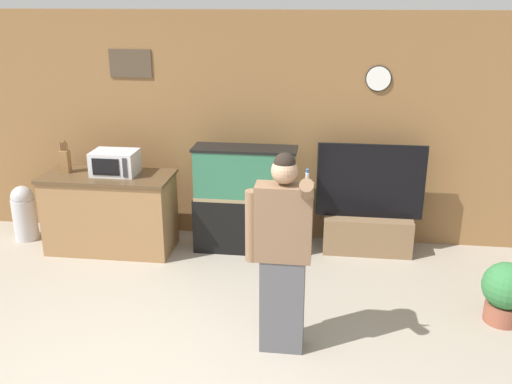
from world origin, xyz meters
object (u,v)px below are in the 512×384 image
(trash_bin, at_px, (24,212))
(person_standing, at_px, (282,252))
(counter_island, at_px, (111,212))
(potted_plant, at_px, (506,291))
(tv_on_stand, at_px, (368,221))
(knife_block, at_px, (65,160))
(microwave, at_px, (115,163))
(aquarium_on_stand, at_px, (245,200))

(trash_bin, bearing_deg, person_standing, -29.69)
(trash_bin, bearing_deg, counter_island, -6.89)
(potted_plant, relative_size, trash_bin, 0.86)
(potted_plant, xyz_separation_m, trash_bin, (-5.10, 1.17, 0.03))
(counter_island, height_order, tv_on_stand, tv_on_stand)
(knife_block, distance_m, person_standing, 3.08)
(knife_block, distance_m, potted_plant, 4.65)
(potted_plant, height_order, trash_bin, trash_bin)
(tv_on_stand, bearing_deg, microwave, -174.22)
(counter_island, distance_m, microwave, 0.58)
(counter_island, xyz_separation_m, knife_block, (-0.49, 0.03, 0.58))
(aquarium_on_stand, distance_m, tv_on_stand, 1.39)
(trash_bin, bearing_deg, tv_on_stand, 2.61)
(knife_block, distance_m, aquarium_on_stand, 2.04)
(counter_island, distance_m, knife_block, 0.76)
(knife_block, relative_size, person_standing, 0.21)
(knife_block, height_order, aquarium_on_stand, knife_block)
(aquarium_on_stand, distance_m, trash_bin, 2.63)
(aquarium_on_stand, relative_size, person_standing, 0.72)
(counter_island, xyz_separation_m, person_standing, (2.07, -1.68, 0.42))
(person_standing, distance_m, potted_plant, 2.10)
(knife_block, xyz_separation_m, potted_plant, (4.47, -1.07, -0.72))
(counter_island, relative_size, microwave, 2.95)
(counter_island, relative_size, knife_block, 4.03)
(microwave, height_order, potted_plant, microwave)
(knife_block, bearing_deg, tv_on_stand, 4.84)
(potted_plant, bearing_deg, counter_island, 165.46)
(counter_island, xyz_separation_m, tv_on_stand, (2.87, 0.32, -0.08))
(aquarium_on_stand, xyz_separation_m, tv_on_stand, (1.37, 0.14, -0.24))
(aquarium_on_stand, bearing_deg, tv_on_stand, 5.89)
(person_standing, height_order, trash_bin, person_standing)
(tv_on_stand, height_order, person_standing, person_standing)
(tv_on_stand, bearing_deg, counter_island, -173.70)
(counter_island, height_order, knife_block, knife_block)
(microwave, xyz_separation_m, aquarium_on_stand, (1.41, 0.14, -0.42))
(tv_on_stand, bearing_deg, person_standing, -111.78)
(trash_bin, bearing_deg, knife_block, -9.21)
(microwave, bearing_deg, knife_block, -179.77)
(counter_island, bearing_deg, person_standing, -39.11)
(knife_block, height_order, potted_plant, knife_block)
(tv_on_stand, bearing_deg, trash_bin, -177.39)
(microwave, relative_size, person_standing, 0.29)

